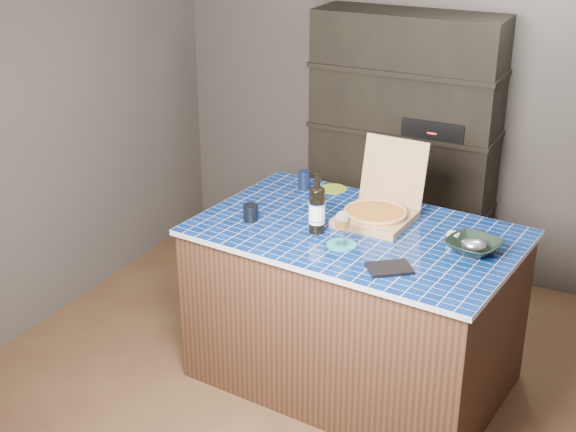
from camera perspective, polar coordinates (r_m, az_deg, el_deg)
The scene contains 14 objects.
room at distance 3.92m, azimuth 0.94°, elevation 3.17°, with size 3.50×3.50×3.50m.
shelving_unit at distance 5.37m, azimuth 8.22°, elevation 4.69°, with size 1.20×0.41×1.80m.
kitchen_island at distance 4.35m, azimuth 4.72°, elevation -6.39°, with size 1.73×1.19×0.90m.
pizza_box at distance 4.25m, azimuth 6.38°, elevation 0.36°, with size 0.39×0.46×0.40m.
mead_bottle at distance 4.06m, azimuth 2.08°, elevation 0.52°, with size 0.09×0.09×0.33m.
teal_trivet at distance 3.97m, azimuth 3.84°, elevation -2.06°, with size 0.15×0.15×0.01m, color teal.
wine_glass at distance 3.92m, azimuth 3.89°, elevation -0.41°, with size 0.08×0.08×0.18m.
tumbler at distance 4.23m, azimuth -2.67°, elevation 0.24°, with size 0.08×0.08×0.09m, color black.
dvd_case at distance 3.76m, azimuth 7.21°, elevation -3.71°, with size 0.14×0.20×0.02m, color black.
bowl at distance 3.99m, azimuth 13.06°, elevation -2.10°, with size 0.25×0.25×0.06m, color black.
foil_contents at distance 3.99m, azimuth 13.07°, elevation -1.98°, with size 0.12×0.10×0.06m, color silver.
white_jar at distance 4.06m, azimuth 11.65°, elevation -1.53°, with size 0.06×0.06×0.05m, color silver.
navy_cup at distance 4.65m, azimuth 1.16°, elevation 2.59°, with size 0.07×0.07×0.11m, color black.
green_trivet at distance 4.67m, azimuth 3.22°, elevation 1.94°, with size 0.16×0.16×0.01m, color olive.
Camera 1 is at (1.62, -3.30, 2.61)m, focal length 50.00 mm.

